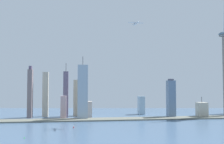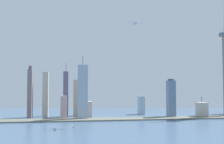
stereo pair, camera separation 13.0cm
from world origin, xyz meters
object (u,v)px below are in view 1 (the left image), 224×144
(skyscraper_0, at_px, (46,94))
(skyscraper_8, at_px, (141,105))
(skyscraper_7, at_px, (63,107))
(skyscraper_9, at_px, (171,99))
(skyscraper_5, at_px, (202,110))
(skyscraper_1, at_px, (66,94))
(skyscraper_4, at_px, (30,93))
(channel_buoy_0, at_px, (24,138))
(skyscraper_6, at_px, (78,98))
(skyscraper_2, at_px, (83,92))
(airplane, at_px, (136,23))
(boat_0, at_px, (74,127))
(skyscraper_10, at_px, (89,109))

(skyscraper_0, bearing_deg, skyscraper_8, 3.76)
(skyscraper_7, bearing_deg, skyscraper_9, -1.05)
(skyscraper_5, distance_m, skyscraper_9, 95.36)
(skyscraper_0, height_order, skyscraper_1, skyscraper_1)
(skyscraper_0, distance_m, skyscraper_1, 64.45)
(skyscraper_4, relative_size, skyscraper_8, 2.58)
(skyscraper_5, bearing_deg, skyscraper_4, 173.79)
(skyscraper_5, bearing_deg, channel_buoy_0, -152.80)
(skyscraper_1, height_order, skyscraper_5, skyscraper_1)
(skyscraper_0, distance_m, skyscraper_9, 363.00)
(skyscraper_7, xyz_separation_m, channel_buoy_0, (-52.97, -239.00, -30.13))
(skyscraper_0, bearing_deg, skyscraper_4, -152.22)
(skyscraper_1, bearing_deg, skyscraper_6, 38.96)
(skyscraper_0, height_order, skyscraper_8, skyscraper_0)
(skyscraper_2, distance_m, airplane, 229.12)
(boat_0, bearing_deg, airplane, -73.92)
(channel_buoy_0, bearing_deg, skyscraper_0, 90.46)
(boat_0, relative_size, airplane, 0.16)
(skyscraper_6, relative_size, boat_0, 16.97)
(skyscraper_0, distance_m, skyscraper_10, 135.90)
(skyscraper_2, height_order, skyscraper_10, skyscraper_2)
(skyscraper_1, bearing_deg, skyscraper_10, -2.66)
(skyscraper_2, xyz_separation_m, airplane, (127.17, -86.37, 169.90))
(skyscraper_4, bearing_deg, channel_buoy_0, -81.46)
(skyscraper_4, xyz_separation_m, skyscraper_6, (134.09, 24.46, -16.14))
(skyscraper_5, bearing_deg, boat_0, -159.73)
(skyscraper_1, distance_m, skyscraper_6, 46.20)
(skyscraper_9, distance_m, airplane, 245.11)
(skyscraper_10, height_order, airplane, airplane)
(skyscraper_7, distance_m, boat_0, 150.22)
(skyscraper_8, bearing_deg, skyscraper_2, -152.58)
(skyscraper_1, distance_m, skyscraper_10, 79.30)
(skyscraper_1, bearing_deg, skyscraper_5, -7.26)
(skyscraper_4, height_order, skyscraper_7, skyscraper_4)
(skyscraper_5, relative_size, skyscraper_9, 0.53)
(skyscraper_9, height_order, airplane, airplane)
(skyscraper_5, height_order, airplane, airplane)
(skyscraper_1, relative_size, skyscraper_8, 2.73)
(skyscraper_4, xyz_separation_m, skyscraper_7, (95.17, -41.82, -38.50))
(skyscraper_4, distance_m, skyscraper_5, 491.00)
(skyscraper_2, distance_m, skyscraper_6, 83.60)
(skyscraper_0, relative_size, skyscraper_10, 2.91)
(skyscraper_4, xyz_separation_m, skyscraper_8, (331.46, 40.14, -41.47))
(channel_buoy_0, bearing_deg, skyscraper_9, 33.42)
(boat_0, bearing_deg, skyscraper_6, -2.79)
(skyscraper_2, relative_size, skyscraper_9, 1.55)
(skyscraper_1, height_order, skyscraper_10, skyscraper_1)
(skyscraper_1, relative_size, skyscraper_10, 3.46)
(skyscraper_7, bearing_deg, skyscraper_6, 59.58)
(skyscraper_0, height_order, skyscraper_4, skyscraper_4)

